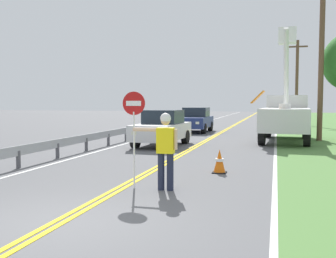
{
  "coord_description": "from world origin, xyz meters",
  "views": [
    {
      "loc": [
        3.59,
        -5.79,
        2.08
      ],
      "look_at": [
        0.2,
        6.49,
        1.2
      ],
      "focal_mm": 41.81,
      "sensor_mm": 36.0,
      "label": 1
    }
  ],
  "objects_px": {
    "utility_pole_near": "(321,57)",
    "utility_pole_mid": "(297,80)",
    "oncoming_sedan_nearest": "(162,128)",
    "stop_sign_paddle": "(134,118)",
    "traffic_cone_lead": "(219,162)",
    "flagger_worker": "(165,146)",
    "utility_bucket_truck": "(286,114)",
    "oncoming_sedan_second": "(196,120)"
  },
  "relations": [
    {
      "from": "oncoming_sedan_nearest",
      "to": "traffic_cone_lead",
      "type": "xyz_separation_m",
      "value": [
        3.64,
        -6.41,
        -0.5
      ]
    },
    {
      "from": "flagger_worker",
      "to": "utility_pole_near",
      "type": "distance_m",
      "value": 14.82
    },
    {
      "from": "oncoming_sedan_nearest",
      "to": "utility_pole_mid",
      "type": "distance_m",
      "value": 22.3
    },
    {
      "from": "flagger_worker",
      "to": "stop_sign_paddle",
      "type": "bearing_deg",
      "value": -178.26
    },
    {
      "from": "stop_sign_paddle",
      "to": "oncoming_sedan_second",
      "type": "xyz_separation_m",
      "value": [
        -2.09,
        17.79,
        -0.88
      ]
    },
    {
      "from": "utility_bucket_truck",
      "to": "traffic_cone_lead",
      "type": "bearing_deg",
      "value": -101.28
    },
    {
      "from": "oncoming_sedan_second",
      "to": "utility_bucket_truck",
      "type": "bearing_deg",
      "value": -38.79
    },
    {
      "from": "utility_pole_mid",
      "to": "oncoming_sedan_second",
      "type": "bearing_deg",
      "value": -120.59
    },
    {
      "from": "stop_sign_paddle",
      "to": "oncoming_sedan_second",
      "type": "height_order",
      "value": "stop_sign_paddle"
    },
    {
      "from": "oncoming_sedan_second",
      "to": "utility_pole_mid",
      "type": "xyz_separation_m",
      "value": [
        7.18,
        12.14,
        3.26
      ]
    },
    {
      "from": "utility_pole_near",
      "to": "traffic_cone_lead",
      "type": "distance_m",
      "value": 12.38
    },
    {
      "from": "oncoming_sedan_nearest",
      "to": "oncoming_sedan_second",
      "type": "distance_m",
      "value": 8.77
    },
    {
      "from": "utility_bucket_truck",
      "to": "oncoming_sedan_second",
      "type": "relative_size",
      "value": 1.68
    },
    {
      "from": "utility_pole_mid",
      "to": "traffic_cone_lead",
      "type": "bearing_deg",
      "value": -97.09
    },
    {
      "from": "oncoming_sedan_nearest",
      "to": "oncoming_sedan_second",
      "type": "bearing_deg",
      "value": 90.92
    },
    {
      "from": "traffic_cone_lead",
      "to": "stop_sign_paddle",
      "type": "bearing_deg",
      "value": -123.0
    },
    {
      "from": "stop_sign_paddle",
      "to": "utility_bucket_truck",
      "type": "distance_m",
      "value": 13.61
    },
    {
      "from": "flagger_worker",
      "to": "oncoming_sedan_second",
      "type": "distance_m",
      "value": 17.99
    },
    {
      "from": "oncoming_sedan_nearest",
      "to": "stop_sign_paddle",
      "type": "bearing_deg",
      "value": -77.82
    },
    {
      "from": "utility_bucket_truck",
      "to": "oncoming_sedan_nearest",
      "type": "distance_m",
      "value": 7.04
    },
    {
      "from": "utility_bucket_truck",
      "to": "flagger_worker",
      "type": "bearing_deg",
      "value": -102.99
    },
    {
      "from": "flagger_worker",
      "to": "utility_pole_near",
      "type": "relative_size",
      "value": 0.21
    },
    {
      "from": "oncoming_sedan_second",
      "to": "utility_pole_near",
      "type": "distance_m",
      "value": 9.41
    },
    {
      "from": "oncoming_sedan_nearest",
      "to": "utility_bucket_truck",
      "type": "bearing_deg",
      "value": 35.3
    },
    {
      "from": "utility_bucket_truck",
      "to": "oncoming_sedan_second",
      "type": "xyz_separation_m",
      "value": [
        -5.87,
        4.72,
        -0.6
      ]
    },
    {
      "from": "stop_sign_paddle",
      "to": "utility_pole_mid",
      "type": "distance_m",
      "value": 30.45
    },
    {
      "from": "flagger_worker",
      "to": "oncoming_sedan_nearest",
      "type": "bearing_deg",
      "value": 106.8
    },
    {
      "from": "traffic_cone_lead",
      "to": "flagger_worker",
      "type": "bearing_deg",
      "value": -109.68
    },
    {
      "from": "flagger_worker",
      "to": "oncoming_sedan_second",
      "type": "relative_size",
      "value": 0.44
    },
    {
      "from": "utility_bucket_truck",
      "to": "utility_pole_near",
      "type": "xyz_separation_m",
      "value": [
        1.76,
        0.56,
        3.03
      ]
    },
    {
      "from": "stop_sign_paddle",
      "to": "flagger_worker",
      "type": "bearing_deg",
      "value": 1.74
    },
    {
      "from": "oncoming_sedan_second",
      "to": "traffic_cone_lead",
      "type": "height_order",
      "value": "oncoming_sedan_second"
    },
    {
      "from": "flagger_worker",
      "to": "traffic_cone_lead",
      "type": "distance_m",
      "value": 2.83
    },
    {
      "from": "utility_bucket_truck",
      "to": "utility_pole_mid",
      "type": "xyz_separation_m",
      "value": [
        1.31,
        16.86,
        2.66
      ]
    },
    {
      "from": "stop_sign_paddle",
      "to": "utility_pole_mid",
      "type": "bearing_deg",
      "value": 80.34
    },
    {
      "from": "oncoming_sedan_second",
      "to": "utility_pole_mid",
      "type": "relative_size",
      "value": 0.53
    },
    {
      "from": "utility_pole_near",
      "to": "traffic_cone_lead",
      "type": "relative_size",
      "value": 12.21
    },
    {
      "from": "flagger_worker",
      "to": "utility_bucket_truck",
      "type": "distance_m",
      "value": 13.39
    },
    {
      "from": "stop_sign_paddle",
      "to": "utility_pole_near",
      "type": "xyz_separation_m",
      "value": [
        5.54,
        13.63,
        2.75
      ]
    },
    {
      "from": "utility_pole_near",
      "to": "utility_pole_mid",
      "type": "height_order",
      "value": "utility_pole_near"
    },
    {
      "from": "oncoming_sedan_nearest",
      "to": "utility_pole_near",
      "type": "distance_m",
      "value": 9.51
    },
    {
      "from": "utility_pole_near",
      "to": "oncoming_sedan_nearest",
      "type": "bearing_deg",
      "value": -148.33
    }
  ]
}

